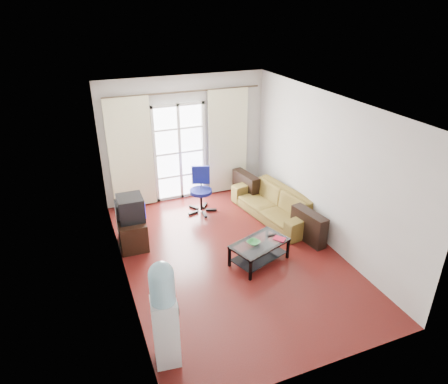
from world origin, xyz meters
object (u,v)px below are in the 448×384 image
Objects in this scene: coffee_table at (259,249)px; water_cooler at (164,313)px; task_chair at (201,199)px; tv_stand at (132,232)px; crt_tv at (129,208)px; sofa at (274,204)px.

coffee_table is 2.50m from water_cooler.
water_cooler is (-1.65, -3.56, 0.49)m from task_chair.
crt_tv is at bearing 88.03° from tv_stand.
task_chair is at bearing 28.08° from tv_stand.
coffee_table is 0.75× the size of water_cooler.
tv_stand is at bearing -133.95° from task_chair.
task_chair reaches higher than sofa.
coffee_table is at bearing -34.80° from crt_tv.
task_chair is 3.95m from water_cooler.
tv_stand is at bearing -93.12° from crt_tv.
tv_stand is at bearing -100.22° from sofa.
crt_tv is (0.00, 0.03, 0.48)m from tv_stand.
coffee_table is 2.14m from task_chair.
sofa is 2.89m from tv_stand.
coffee_table is 1.54× the size of tv_stand.
tv_stand is 2.83m from water_cooler.
sofa is 1.64m from coffee_table.
water_cooler is (-0.07, -2.81, 0.03)m from crt_tv.
task_chair is (1.58, 0.78, 0.02)m from tv_stand.
crt_tv reaches higher than task_chair.
tv_stand is at bearing 95.73° from water_cooler.
coffee_table is at bearing -33.07° from tv_stand.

